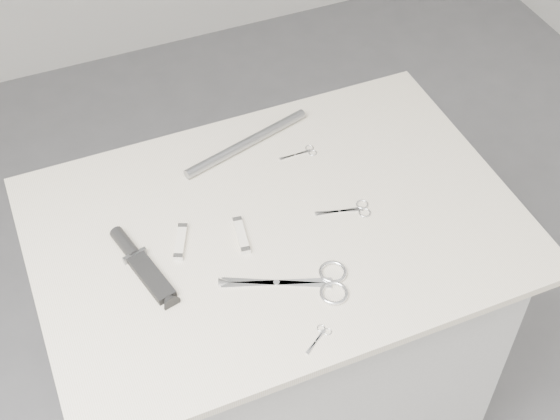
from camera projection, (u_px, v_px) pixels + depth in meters
name	position (u px, v px, depth m)	size (l,w,h in m)	color
plinth	(278.00, 348.00, 1.95)	(0.90, 0.60, 0.90)	#B6B6B3
display_board	(277.00, 226.00, 1.62)	(1.00, 0.70, 0.02)	beige
large_shears	(313.00, 283.00, 1.50)	(0.24, 0.15, 0.01)	silver
embroidery_scissors_a	(353.00, 210.00, 1.63)	(0.12, 0.06, 0.00)	silver
embroidery_scissors_b	(303.00, 153.00, 1.75)	(0.09, 0.04, 0.00)	silver
tiny_scissors	(320.00, 336.00, 1.42)	(0.06, 0.05, 0.00)	silver
sheathed_knife	(139.00, 262.00, 1.53)	(0.08, 0.21, 0.03)	black
pocket_knife_a	(181.00, 242.00, 1.57)	(0.05, 0.09, 0.01)	silver
pocket_knife_b	(241.00, 235.00, 1.58)	(0.04, 0.10, 0.01)	silver
metal_rail	(247.00, 143.00, 1.76)	(0.02, 0.02, 0.33)	gray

